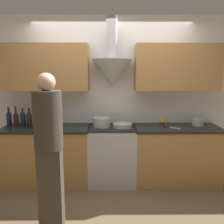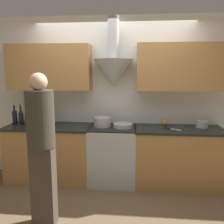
% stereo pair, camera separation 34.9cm
% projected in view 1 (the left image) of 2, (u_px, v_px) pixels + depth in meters
% --- Properties ---
extents(ground_plane, '(12.00, 12.00, 0.00)m').
position_uv_depth(ground_plane, '(112.00, 192.00, 3.46)').
color(ground_plane, brown).
extents(wall_back, '(8.40, 0.61, 2.60)m').
position_uv_depth(wall_back, '(112.00, 88.00, 3.80)').
color(wall_back, white).
rests_on(wall_back, ground_plane).
extents(counter_left, '(1.33, 0.62, 0.90)m').
position_uv_depth(counter_left, '(48.00, 155.00, 3.71)').
color(counter_left, '#B27F47').
rests_on(counter_left, ground_plane).
extents(counter_right, '(1.32, 0.62, 0.90)m').
position_uv_depth(counter_right, '(176.00, 154.00, 3.72)').
color(counter_right, '#B27F47').
rests_on(counter_right, ground_plane).
extents(stove_range, '(0.71, 0.60, 0.90)m').
position_uv_depth(stove_range, '(112.00, 154.00, 3.72)').
color(stove_range, '#B7BABC').
rests_on(stove_range, ground_plane).
extents(wine_bottle_0, '(0.08, 0.08, 0.33)m').
position_uv_depth(wine_bottle_0, '(9.00, 118.00, 3.64)').
color(wine_bottle_0, black).
rests_on(wine_bottle_0, counter_left).
extents(wine_bottle_1, '(0.07, 0.07, 0.33)m').
position_uv_depth(wine_bottle_1, '(16.00, 119.00, 3.63)').
color(wine_bottle_1, black).
rests_on(wine_bottle_1, counter_left).
extents(wine_bottle_2, '(0.08, 0.08, 0.32)m').
position_uv_depth(wine_bottle_2, '(23.00, 118.00, 3.63)').
color(wine_bottle_2, black).
rests_on(wine_bottle_2, counter_left).
extents(wine_bottle_3, '(0.08, 0.08, 0.33)m').
position_uv_depth(wine_bottle_3, '(29.00, 119.00, 3.62)').
color(wine_bottle_3, black).
rests_on(wine_bottle_3, counter_left).
extents(wine_bottle_4, '(0.07, 0.07, 0.36)m').
position_uv_depth(wine_bottle_4, '(36.00, 117.00, 3.63)').
color(wine_bottle_4, black).
rests_on(wine_bottle_4, counter_left).
extents(wine_bottle_5, '(0.07, 0.07, 0.34)m').
position_uv_depth(wine_bottle_5, '(43.00, 118.00, 3.63)').
color(wine_bottle_5, black).
rests_on(wine_bottle_5, counter_left).
extents(wine_bottle_6, '(0.08, 0.08, 0.30)m').
position_uv_depth(wine_bottle_6, '(49.00, 119.00, 3.63)').
color(wine_bottle_6, black).
rests_on(wine_bottle_6, counter_left).
extents(stock_pot, '(0.26, 0.26, 0.14)m').
position_uv_depth(stock_pot, '(102.00, 122.00, 3.65)').
color(stock_pot, '#B7BABC').
rests_on(stock_pot, stove_range).
extents(mixing_bowl, '(0.29, 0.29, 0.06)m').
position_uv_depth(mixing_bowl, '(122.00, 125.00, 3.61)').
color(mixing_bowl, '#B7BABC').
rests_on(mixing_bowl, stove_range).
extents(orange_fruit, '(0.08, 0.08, 0.08)m').
position_uv_depth(orange_fruit, '(162.00, 122.00, 3.83)').
color(orange_fruit, orange).
rests_on(orange_fruit, counter_right).
extents(saucepan, '(0.18, 0.18, 0.10)m').
position_uv_depth(saucepan, '(198.00, 122.00, 3.74)').
color(saucepan, '#B7BABC').
rests_on(saucepan, counter_right).
extents(chefs_knife, '(0.24, 0.17, 0.01)m').
position_uv_depth(chefs_knife, '(172.00, 128.00, 3.57)').
color(chefs_knife, silver).
rests_on(chefs_knife, counter_right).
extents(person_foreground_left, '(0.30, 0.30, 1.73)m').
position_uv_depth(person_foreground_left, '(49.00, 145.00, 2.51)').
color(person_foreground_left, '#473D33').
rests_on(person_foreground_left, ground_plane).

